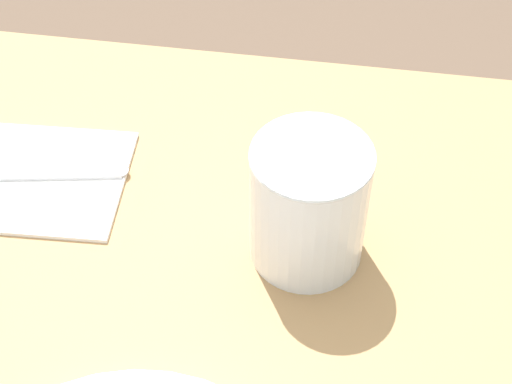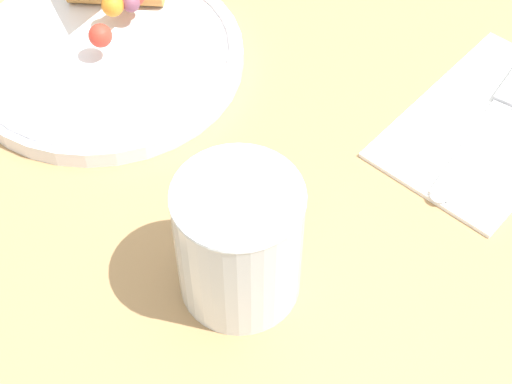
{
  "view_description": "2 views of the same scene",
  "coord_description": "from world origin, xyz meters",
  "px_view_note": "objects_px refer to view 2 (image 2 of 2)",
  "views": [
    {
      "loc": [
        0.19,
        -0.22,
        1.19
      ],
      "look_at": [
        0.13,
        0.17,
        0.76
      ],
      "focal_mm": 55.0,
      "sensor_mm": 36.0,
      "label": 1
    },
    {
      "loc": [
        0.38,
        0.4,
        1.2
      ],
      "look_at": [
        0.13,
        0.15,
        0.76
      ],
      "focal_mm": 55.0,
      "sensor_mm": 36.0,
      "label": 2
    }
  ],
  "objects_px": {
    "dining_table": "(246,144)",
    "milk_glass": "(239,243)",
    "napkin_folded": "(490,125)",
    "butter_knife": "(496,113)",
    "plate_pizza": "(105,49)"
  },
  "relations": [
    {
      "from": "plate_pizza",
      "to": "dining_table",
      "type": "bearing_deg",
      "value": 132.78
    },
    {
      "from": "dining_table",
      "to": "napkin_folded",
      "type": "bearing_deg",
      "value": 114.84
    },
    {
      "from": "butter_knife",
      "to": "dining_table",
      "type": "bearing_deg",
      "value": -73.09
    },
    {
      "from": "napkin_folded",
      "to": "dining_table",
      "type": "bearing_deg",
      "value": -65.16
    },
    {
      "from": "napkin_folded",
      "to": "butter_knife",
      "type": "height_order",
      "value": "butter_knife"
    },
    {
      "from": "dining_table",
      "to": "napkin_folded",
      "type": "height_order",
      "value": "napkin_folded"
    },
    {
      "from": "plate_pizza",
      "to": "napkin_folded",
      "type": "xyz_separation_m",
      "value": [
        -0.18,
        0.3,
        -0.01
      ]
    },
    {
      "from": "plate_pizza",
      "to": "butter_knife",
      "type": "relative_size",
      "value": 1.24
    },
    {
      "from": "milk_glass",
      "to": "butter_knife",
      "type": "relative_size",
      "value": 0.51
    },
    {
      "from": "butter_knife",
      "to": "napkin_folded",
      "type": "bearing_deg",
      "value": -0.0
    },
    {
      "from": "dining_table",
      "to": "napkin_folded",
      "type": "xyz_separation_m",
      "value": [
        -0.1,
        0.21,
        0.11
      ]
    },
    {
      "from": "butter_knife",
      "to": "plate_pizza",
      "type": "bearing_deg",
      "value": -67.61
    },
    {
      "from": "dining_table",
      "to": "milk_glass",
      "type": "xyz_separation_m",
      "value": [
        0.17,
        0.17,
        0.16
      ]
    },
    {
      "from": "dining_table",
      "to": "plate_pizza",
      "type": "height_order",
      "value": "plate_pizza"
    },
    {
      "from": "napkin_folded",
      "to": "butter_knife",
      "type": "bearing_deg",
      "value": -169.46
    }
  ]
}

